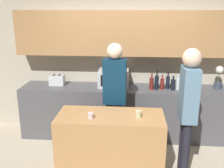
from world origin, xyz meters
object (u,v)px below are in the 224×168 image
Objects in this scene: bottle_0 at (152,83)px; bottle_5 at (178,84)px; bottle_1 at (157,82)px; bottle_4 at (173,85)px; microwave at (114,78)px; bottle_3 at (168,82)px; person_left at (115,90)px; bottle_6 at (183,83)px; bottle_2 at (162,84)px; potted_plant at (219,77)px; cup_1 at (138,114)px; person_center at (188,104)px; toaster at (57,80)px; cup_0 at (91,116)px.

bottle_5 is at bearing 4.76° from bottle_0.
bottle_4 is (0.27, 0.00, -0.03)m from bottle_1.
microwave reaches higher than bottle_3.
bottle_5 is at bearing -5.17° from microwave.
person_left is at bearing -144.03° from bottle_3.
person_left reaches higher than bottle_6.
bottle_2 is at bearing -141.00° from person_left.
potted_plant is 4.58× the size of cup_1.
person_center is (0.96, -0.56, 0.02)m from person_left.
bottle_4 is 0.20m from bottle_6.
bottle_1 is 0.19× the size of person_left.
bottle_1 is at bearing 14.40° from person_center.
cup_1 is (0.41, -1.30, -0.12)m from microwave.
bottle_0 is 0.81m from person_left.
microwave reaches higher than bottle_6.
bottle_2 is 1.17m from person_center.
bottle_5 is at bearing -2.73° from toaster.
toaster is 2.20m from bottle_6.
bottle_5 is (0.09, 0.03, 0.01)m from bottle_4.
person_center is (-0.76, -1.26, -0.03)m from potted_plant.
potted_plant is 1.59× the size of bottle_6.
potted_plant is 1.21× the size of bottle_1.
bottle_5 is (1.10, -0.10, -0.05)m from microwave.
microwave is at bearing 169.63° from bottle_1.
bottle_3 is at bearing 12.93° from bottle_0.
bottle_6 is 1.48m from cup_1.
cup_0 is (0.83, -1.39, -0.06)m from toaster.
person_left reaches higher than bottle_0.
bottle_1 reaches higher than bottle_2.
bottle_1 is 0.28m from bottle_4.
toaster is 2.40m from person_center.
bottle_0 reaches higher than bottle_2.
bottle_2 is 0.36m from bottle_6.
microwave reaches higher than toaster.
cup_0 is 0.04× the size of person_center.
bottle_3 is 0.17× the size of person_center.
potted_plant is at bearing 9.74° from bottle_4.
person_left is (-0.58, -0.56, 0.05)m from bottle_0.
bottle_4 is 3.15× the size of cup_0.
bottle_4 is 1.31m from cup_1.
cup_1 is at bearing -72.43° from microwave.
bottle_0 is at bearing -173.07° from potted_plant.
bottle_2 is 0.96m from person_left.
bottle_0 is at bearing -178.56° from bottle_1.
potted_plant is at bearing 8.32° from bottle_5.
potted_plant reaches higher than bottle_1.
toaster is 1.67m from bottle_0.
bottle_3 is 1.22× the size of bottle_4.
person_center reaches higher than bottle_6.
microwave is 0.29× the size of person_center.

